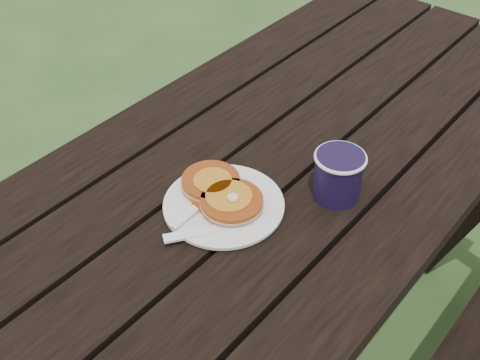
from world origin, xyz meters
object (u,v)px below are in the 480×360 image
Objects in this scene: picnic_table at (265,280)px; plate at (224,205)px; coffee_cup at (338,173)px; pancake_stack at (222,193)px.

picnic_table is 0.42m from plate.
plate is at bearing -84.18° from picnic_table.
coffee_cup is (0.14, 0.17, 0.05)m from plate.
picnic_table is 8.06× the size of plate.
coffee_cup is at bearing -0.02° from picnic_table.
picnic_table is at bearing 179.98° from coffee_cup.
picnic_table is 9.82× the size of pancake_stack.
picnic_table is 0.47m from coffee_cup.
plate is 0.23m from coffee_cup.
coffee_cup is at bearing 45.67° from pancake_stack.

